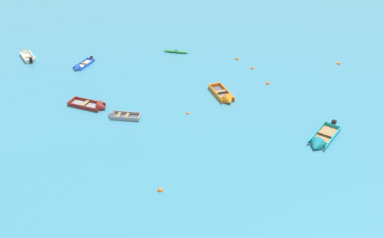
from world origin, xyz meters
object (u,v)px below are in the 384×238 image
(kayak_green_outer_right, at_px, (176,51))
(rowboat_grey_back_row_center, at_px, (118,116))
(mooring_buoy_midfield, at_px, (339,64))
(rowboat_orange_foreground_center, at_px, (225,98))
(mooring_buoy_trailing, at_px, (252,69))
(rowboat_turquoise_far_left, at_px, (320,142))
(rowboat_maroon_distant_center, at_px, (96,107))
(mooring_buoy_between_boats_right, at_px, (160,190))
(rowboat_blue_back_row_left, at_px, (80,67))
(rowboat_white_midfield_left, at_px, (26,55))
(mooring_buoy_central, at_px, (268,84))
(mooring_buoy_outer_edge, at_px, (237,59))
(mooring_buoy_between_boats_left, at_px, (188,113))

(kayak_green_outer_right, bearing_deg, rowboat_grey_back_row_center, -100.08)
(mooring_buoy_midfield, bearing_deg, rowboat_orange_foreground_center, -140.99)
(mooring_buoy_trailing, bearing_deg, rowboat_turquoise_far_left, -68.41)
(rowboat_maroon_distant_center, height_order, kayak_green_outer_right, rowboat_maroon_distant_center)
(mooring_buoy_trailing, height_order, mooring_buoy_between_boats_right, mooring_buoy_trailing)
(rowboat_turquoise_far_left, bearing_deg, rowboat_orange_foreground_center, 141.99)
(rowboat_orange_foreground_center, height_order, rowboat_turquoise_far_left, rowboat_turquoise_far_left)
(rowboat_blue_back_row_left, height_order, rowboat_turquoise_far_left, rowboat_turquoise_far_left)
(rowboat_maroon_distant_center, bearing_deg, rowboat_white_midfield_left, 139.30)
(mooring_buoy_between_boats_right, bearing_deg, mooring_buoy_central, 65.57)
(rowboat_maroon_distant_center, distance_m, mooring_buoy_outer_edge, 17.34)
(mooring_buoy_trailing, bearing_deg, rowboat_orange_foreground_center, -109.10)
(mooring_buoy_central, bearing_deg, mooring_buoy_midfield, 36.71)
(mooring_buoy_between_boats_left, height_order, mooring_buoy_midfield, mooring_buoy_midfield)
(mooring_buoy_midfield, bearing_deg, rowboat_maroon_distant_center, -151.36)
(rowboat_maroon_distant_center, relative_size, mooring_buoy_midfield, 9.28)
(rowboat_orange_foreground_center, bearing_deg, mooring_buoy_trailing, 70.90)
(rowboat_white_midfield_left, xyz_separation_m, mooring_buoy_midfield, (34.91, 2.47, -0.19))
(rowboat_maroon_distant_center, height_order, rowboat_orange_foreground_center, rowboat_orange_foreground_center)
(mooring_buoy_between_boats_right, bearing_deg, mooring_buoy_midfield, 55.56)
(rowboat_blue_back_row_left, xyz_separation_m, kayak_green_outer_right, (9.48, 5.57, -0.00))
(rowboat_turquoise_far_left, distance_m, mooring_buoy_outer_edge, 16.87)
(rowboat_grey_back_row_center, bearing_deg, mooring_buoy_trailing, 44.94)
(rowboat_blue_back_row_left, relative_size, rowboat_turquoise_far_left, 0.81)
(rowboat_grey_back_row_center, xyz_separation_m, mooring_buoy_midfield, (20.78, 13.85, -0.16))
(rowboat_grey_back_row_center, bearing_deg, rowboat_orange_foreground_center, 25.52)
(rowboat_grey_back_row_center, bearing_deg, rowboat_maroon_distant_center, 152.24)
(mooring_buoy_between_boats_left, bearing_deg, rowboat_grey_back_row_center, -166.86)
(kayak_green_outer_right, xyz_separation_m, mooring_buoy_outer_edge, (7.11, -0.98, -0.14))
(mooring_buoy_between_boats_left, bearing_deg, rowboat_turquoise_far_left, -16.00)
(kayak_green_outer_right, bearing_deg, rowboat_turquoise_far_left, -49.43)
(kayak_green_outer_right, distance_m, mooring_buoy_between_boats_left, 13.69)
(rowboat_grey_back_row_center, bearing_deg, mooring_buoy_between_boats_right, -57.47)
(rowboat_maroon_distant_center, xyz_separation_m, rowboat_turquoise_far_left, (18.96, -2.93, 0.03))
(rowboat_white_midfield_left, xyz_separation_m, rowboat_grey_back_row_center, (14.13, -11.38, -0.03))
(mooring_buoy_central, bearing_deg, rowboat_blue_back_row_left, 176.86)
(rowboat_white_midfield_left, height_order, rowboat_blue_back_row_left, rowboat_white_midfield_left)
(rowboat_blue_back_row_left, bearing_deg, mooring_buoy_outer_edge, 15.48)
(kayak_green_outer_right, height_order, mooring_buoy_midfield, kayak_green_outer_right)
(rowboat_maroon_distant_center, relative_size, mooring_buoy_between_boats_right, 10.51)
(rowboat_blue_back_row_left, xyz_separation_m, rowboat_turquoise_far_left, (23.49, -10.80, 0.05))
(mooring_buoy_outer_edge, bearing_deg, mooring_buoy_between_boats_left, -107.30)
(mooring_buoy_outer_edge, bearing_deg, mooring_buoy_trailing, -53.04)
(rowboat_maroon_distant_center, relative_size, kayak_green_outer_right, 1.27)
(rowboat_turquoise_far_left, xyz_separation_m, mooring_buoy_trailing, (-5.19, 13.11, -0.19))
(mooring_buoy_midfield, bearing_deg, mooring_buoy_trailing, -165.35)
(rowboat_turquoise_far_left, bearing_deg, mooring_buoy_trailing, 111.59)
(mooring_buoy_trailing, bearing_deg, rowboat_maroon_distant_center, -143.52)
(kayak_green_outer_right, bearing_deg, mooring_buoy_outer_edge, -7.82)
(rowboat_maroon_distant_center, distance_m, rowboat_blue_back_row_left, 9.08)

